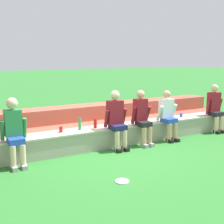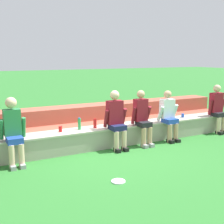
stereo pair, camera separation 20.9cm
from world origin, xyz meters
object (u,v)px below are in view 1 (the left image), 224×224
Objects in this scene: person_rightmost_edge at (215,107)px; plastic_cup_right_end at (181,115)px; person_center at (116,118)px; person_left_of_center at (14,130)px; person_far_right at (168,114)px; frisbee at (122,181)px; water_bottle_mid_left at (80,124)px; person_right_of_center at (142,117)px; water_bottle_mid_right at (95,123)px; plastic_cup_left_end at (216,111)px; plastic_cup_middle at (61,129)px.

person_rightmost_edge is 1.06m from plastic_cup_right_end.
person_left_of_center is at bearing 179.49° from person_center.
person_far_right is 5.21× the size of frisbee.
water_bottle_mid_left is (-0.78, 0.33, -0.11)m from person_center.
person_right_of_center reaches higher than water_bottle_mid_left.
water_bottle_mid_right is (1.89, 0.28, -0.13)m from person_left_of_center.
water_bottle_mid_right is 2.22× the size of plastic_cup_right_end.
person_left_of_center is 5.49× the size of frisbee.
person_left_of_center is 2.29m from person_center.
water_bottle_mid_right is at bearing 179.03° from plastic_cup_left_end.
person_center is at bearing 63.02° from frisbee.
person_left_of_center is at bearing 179.71° from person_right_of_center.
frisbee is (-1.59, -1.69, -0.68)m from person_right_of_center.
plastic_cup_right_end is at bearing 176.42° from plastic_cup_left_end.
person_left_of_center is 5.55m from person_rightmost_edge.
person_left_of_center reaches higher than plastic_cup_left_end.
plastic_cup_middle is at bearing 16.14° from person_left_of_center.
person_far_right is at bearing -7.96° from water_bottle_mid_left.
plastic_cup_left_end is at bearing 6.49° from person_far_right.
person_left_of_center is 1.54m from water_bottle_mid_left.
plastic_cup_right_end is at bearing 23.11° from person_far_right.
water_bottle_mid_left is 2.11m from frisbee.
water_bottle_mid_left reaches higher than plastic_cup_left_end.
person_far_right is 0.95× the size of person_rightmost_edge.
person_right_of_center is at bearing -9.27° from plastic_cup_middle.
plastic_cup_middle is (-2.76, 0.32, -0.14)m from person_far_right.
water_bottle_mid_right is 0.95× the size of frisbee.
person_center is 0.85m from water_bottle_mid_left.
person_far_right is 10.39× the size of plastic_cup_left_end.
plastic_cup_middle is at bearing -179.35° from water_bottle_mid_left.
person_center is 3.26m from person_rightmost_edge.
person_left_of_center is 10.52× the size of plastic_cup_middle.
person_right_of_center is 2.42m from frisbee.
frisbee is at bearing -103.00° from water_bottle_mid_right.
frisbee is (1.43, -1.71, -0.71)m from person_left_of_center.
person_right_of_center is at bearing -0.29° from person_left_of_center.
water_bottle_mid_left is at bearing 179.76° from plastic_cup_right_end.
water_bottle_mid_left is 2.65× the size of plastic_cup_right_end.
person_rightmost_edge reaches higher than frisbee.
person_center is 2.03m from frisbee.
person_far_right is at bearing -8.74° from water_bottle_mid_right.
water_bottle_mid_left is 2.27× the size of plastic_cup_left_end.
plastic_cup_right_end is at bearing 3.74° from person_left_of_center.
plastic_cup_middle reaches higher than frisbee.
person_right_of_center is at bearing 0.41° from person_center.
water_bottle_mid_left is 4.33m from plastic_cup_left_end.
person_right_of_center reaches higher than plastic_cup_left_end.
person_far_right reaches higher than plastic_cup_right_end.
water_bottle_mid_right is at bearing 8.53° from person_left_of_center.
person_far_right is 4.59× the size of water_bottle_mid_left.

